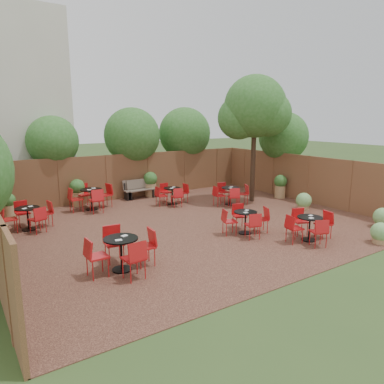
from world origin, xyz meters
TOP-DOWN VIEW (x-y plane):
  - ground at (0.00, 0.00)m, footprint 80.00×80.00m
  - courtyard_paving at (0.00, 0.00)m, footprint 12.00×10.00m
  - fence_back at (0.00, 5.00)m, footprint 12.00×0.08m
  - fence_right at (6.00, 0.00)m, footprint 0.08×10.00m
  - neighbour_building at (-4.50, 8.00)m, footprint 5.00×4.00m
  - overhang_foliage at (-1.67, 3.09)m, footprint 15.75×10.74m
  - courtyard_tree at (4.15, 1.41)m, footprint 2.74×2.64m
  - park_bench_left at (0.28, 4.62)m, footprint 1.39×0.51m
  - park_bench_right at (0.43, 4.62)m, footprint 1.40×0.56m
  - bistro_tables at (-0.82, 0.52)m, footprint 9.19×8.75m
  - planters at (0.10, 3.77)m, footprint 11.21×4.11m
  - low_shrubs at (4.56, -2.98)m, footprint 2.16×4.44m

SIDE VIEW (x-z plane):
  - ground at x=0.00m, z-range 0.00..0.00m
  - courtyard_paving at x=0.00m, z-range 0.00..0.02m
  - low_shrubs at x=4.56m, z-range 0.00..0.66m
  - park_bench_right at x=0.43m, z-range 0.03..0.88m
  - park_bench_left at x=0.28m, z-range 0.03..0.88m
  - bistro_tables at x=-0.82m, z-range -0.02..0.93m
  - planters at x=0.10m, z-range 0.03..1.16m
  - fence_back at x=0.00m, z-range 0.00..2.00m
  - fence_right at x=6.00m, z-range 0.00..2.00m
  - overhang_foliage at x=-1.67m, z-range 1.35..4.14m
  - courtyard_tree at x=4.15m, z-range 1.21..6.51m
  - neighbour_building at x=-4.50m, z-range 0.00..8.00m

